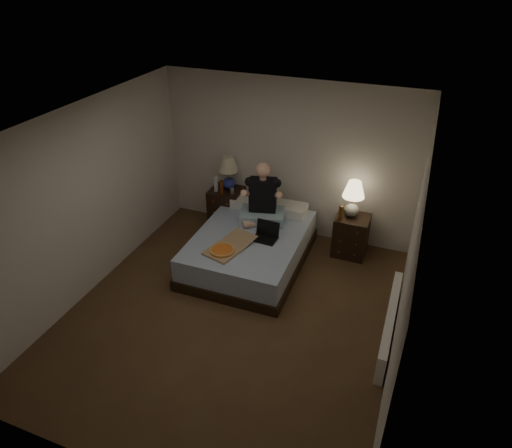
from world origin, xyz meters
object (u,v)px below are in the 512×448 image
at_px(lamp_left, 228,173).
at_px(person, 263,193).
at_px(water_bottle, 216,184).
at_px(beer_bottle_right, 341,213).
at_px(lamp_right, 353,199).
at_px(radiator, 389,323).
at_px(nightstand_left, 227,208).
at_px(nightstand_right, 351,236).
at_px(bed, 250,248).
at_px(beer_bottle_left, 222,187).
at_px(soda_can, 232,191).
at_px(pizza_box, 222,251).
at_px(laptop, 265,233).

bearing_deg(lamp_left, person, -32.10).
height_order(water_bottle, beer_bottle_right, water_bottle).
relative_size(lamp_right, radiator, 0.35).
xyz_separation_m(lamp_right, water_bottle, (-2.18, -0.06, -0.12)).
height_order(nightstand_left, lamp_left, lamp_left).
bearing_deg(nightstand_left, nightstand_right, -4.06).
bearing_deg(bed, beer_bottle_left, 136.95).
bearing_deg(beer_bottle_right, person, -169.69).
bearing_deg(lamp_right, nightstand_right, -44.11).
height_order(soda_can, radiator, soda_can).
height_order(lamp_right, pizza_box, lamp_right).
distance_m(bed, laptop, 0.45).
xyz_separation_m(lamp_left, person, (0.76, -0.48, 0.00)).
distance_m(water_bottle, beer_bottle_right, 2.06).
bearing_deg(laptop, bed, 169.68).
bearing_deg(soda_can, lamp_right, 1.39).
distance_m(nightstand_left, beer_bottle_right, 1.98).
bearing_deg(beer_bottle_right, soda_can, 175.75).
xyz_separation_m(water_bottle, soda_can, (0.27, 0.02, -0.07)).
bearing_deg(beer_bottle_left, beer_bottle_right, -2.03).
distance_m(laptop, radiator, 2.06).
bearing_deg(pizza_box, beer_bottle_right, 57.57).
xyz_separation_m(nightstand_left, lamp_right, (2.05, -0.04, 0.58)).
relative_size(nightstand_left, lamp_left, 1.21).
bearing_deg(person, radiator, -44.91).
height_order(soda_can, beer_bottle_right, beer_bottle_right).
bearing_deg(radiator, nightstand_left, 149.95).
bearing_deg(bed, lamp_right, 31.31).
xyz_separation_m(lamp_right, soda_can, (-1.91, -0.05, -0.19)).
relative_size(nightstand_left, laptop, 1.99).
bearing_deg(soda_can, person, -27.67).
height_order(water_bottle, pizza_box, water_bottle).
distance_m(water_bottle, soda_can, 0.28).
bearing_deg(laptop, soda_can, 139.78).
bearing_deg(beer_bottle_right, nightstand_right, 39.56).
distance_m(bed, water_bottle, 1.28).
bearing_deg(lamp_left, water_bottle, -135.32).
xyz_separation_m(lamp_left, radiator, (2.85, -1.72, -0.76)).
height_order(nightstand_left, lamp_right, lamp_right).
xyz_separation_m(bed, nightstand_left, (-0.75, 0.85, 0.09)).
relative_size(bed, water_bottle, 7.94).
bearing_deg(nightstand_left, water_bottle, -143.39).
bearing_deg(water_bottle, lamp_left, 44.68).
xyz_separation_m(soda_can, radiator, (2.73, -1.58, -0.53)).
xyz_separation_m(beer_bottle_left, person, (0.80, -0.27, 0.17)).
distance_m(bed, nightstand_left, 1.14).
bearing_deg(lamp_left, beer_bottle_right, -8.15).
height_order(lamp_left, soda_can, lamp_left).
xyz_separation_m(nightstand_right, beer_bottle_left, (-2.10, -0.07, 0.47)).
bearing_deg(nightstand_left, radiator, -31.91).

